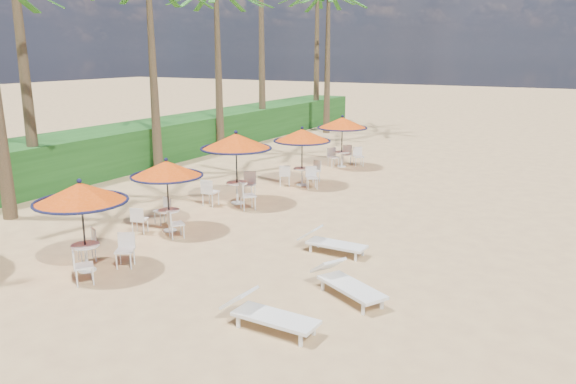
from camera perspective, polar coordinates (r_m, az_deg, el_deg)
name	(u,v)px	position (r m, az deg, el deg)	size (l,w,h in m)	color
ground	(275,316)	(11.41, -1.37, -12.44)	(160.00, 160.00, 0.00)	tan
scrub_hedge	(147,143)	(27.55, -14.09, 4.90)	(3.00, 40.00, 1.80)	#194716
station_0	(83,204)	(13.87, -20.07, -1.15)	(2.17, 2.17, 2.26)	black
station_1	(165,178)	(16.41, -12.35, 1.42)	(2.09, 2.09, 2.18)	black
station_2	(236,150)	(19.08, -5.31, 4.24)	(2.43, 2.43, 2.53)	black
station_3	(302,142)	(21.71, 1.46, 5.05)	(2.22, 2.22, 2.31)	black
station_4	(343,129)	(25.44, 5.61, 6.39)	(2.25, 2.25, 2.35)	black
lounger_near	(266,313)	(10.79, -2.22, -12.17)	(1.95, 0.66, 0.69)	white
lounger_mid	(346,282)	(12.17, 5.86, -9.05)	(2.01, 1.47, 0.70)	white
lounger_far	(330,242)	(14.64, 4.28, -5.05)	(1.81, 0.59, 0.65)	white
palm_4	(216,1)	(28.98, -7.29, 18.69)	(5.00, 5.00, 8.22)	brown
palm_6	(328,3)	(36.24, 4.13, 18.63)	(5.00, 5.00, 8.76)	brown
palm_7	(317,0)	(39.57, 3.00, 18.90)	(5.00, 5.00, 9.23)	brown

